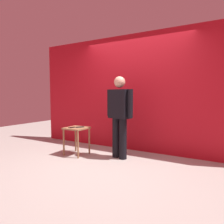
# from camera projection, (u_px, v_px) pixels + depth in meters

# --- Properties ---
(ground_plane) EXTENTS (12.00, 12.00, 0.00)m
(ground_plane) POSITION_uv_depth(u_px,v_px,m) (106.00, 166.00, 3.65)
(ground_plane) COLOR #9E9991
(back_wall_red) EXTENTS (5.30, 0.12, 2.61)m
(back_wall_red) POSITION_uv_depth(u_px,v_px,m) (136.00, 93.00, 4.65)
(back_wall_red) COLOR #B3121E
(back_wall_red) RESTS_ON ground_plane
(standing_person) EXTENTS (0.65, 0.31, 1.63)m
(standing_person) POSITION_uv_depth(u_px,v_px,m) (120.00, 113.00, 4.06)
(standing_person) COLOR black
(standing_person) RESTS_ON ground_plane
(side_table) EXTENTS (0.44, 0.44, 0.58)m
(side_table) POSITION_uv_depth(u_px,v_px,m) (77.00, 133.00, 4.33)
(side_table) COLOR olive
(side_table) RESTS_ON ground_plane
(cell_phone) EXTENTS (0.07, 0.15, 0.01)m
(cell_phone) POSITION_uv_depth(u_px,v_px,m) (72.00, 127.00, 4.29)
(cell_phone) COLOR black
(cell_phone) RESTS_ON side_table
(tv_remote) EXTENTS (0.13, 0.17, 0.02)m
(tv_remote) POSITION_uv_depth(u_px,v_px,m) (80.00, 127.00, 4.31)
(tv_remote) COLOR black
(tv_remote) RESTS_ON side_table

